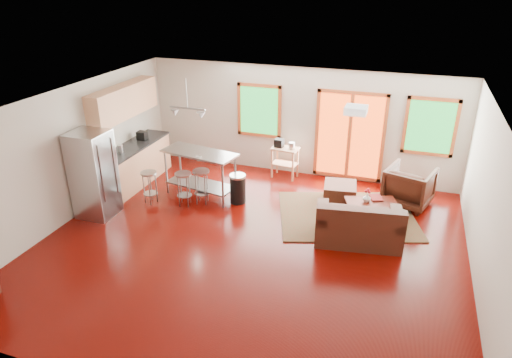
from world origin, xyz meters
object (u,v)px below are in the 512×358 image
(armchair, at_px, (409,185))
(island, at_px, (200,166))
(rug, at_px, (347,215))
(loveseat, at_px, (359,226))
(coffee_table, at_px, (372,205))
(refrigerator, at_px, (94,175))
(kitchen_cart, at_px, (284,152))
(ottoman, at_px, (340,194))

(armchair, height_order, island, island)
(rug, xyz_separation_m, island, (-3.21, -0.12, 0.70))
(rug, bearing_deg, loveseat, -70.00)
(coffee_table, distance_m, refrigerator, 5.55)
(coffee_table, bearing_deg, kitchen_cart, 146.30)
(ottoman, bearing_deg, island, -168.08)
(coffee_table, xyz_separation_m, island, (-3.68, -0.08, 0.37))
(rug, bearing_deg, ottoman, 115.32)
(coffee_table, relative_size, island, 0.66)
(refrigerator, bearing_deg, coffee_table, 15.30)
(coffee_table, distance_m, ottoman, 0.91)
(ottoman, height_order, refrigerator, refrigerator)
(loveseat, xyz_separation_m, kitchen_cart, (-2.07, 2.36, 0.32))
(rug, xyz_separation_m, coffee_table, (0.47, -0.03, 0.33))
(loveseat, distance_m, coffee_table, 0.89)
(rug, bearing_deg, armchair, 39.20)
(loveseat, relative_size, armchair, 1.80)
(rug, height_order, island, island)
(refrigerator, xyz_separation_m, kitchen_cart, (3.09, 3.01, -0.23))
(rug, distance_m, kitchen_cart, 2.36)
(refrigerator, bearing_deg, island, 40.95)
(loveseat, distance_m, refrigerator, 5.24)
(armchair, height_order, kitchen_cart, kitchen_cart)
(rug, distance_m, ottoman, 0.60)
(island, xyz_separation_m, kitchen_cart, (1.47, 1.56, -0.06))
(ottoman, distance_m, kitchen_cart, 1.82)
(rug, distance_m, coffee_table, 0.58)
(rug, bearing_deg, kitchen_cart, 140.30)
(coffee_table, height_order, refrigerator, refrigerator)
(kitchen_cart, bearing_deg, loveseat, -48.63)
(ottoman, bearing_deg, kitchen_cart, 148.05)
(rug, distance_m, refrigerator, 5.15)
(loveseat, bearing_deg, rug, 101.06)
(kitchen_cart, bearing_deg, armchair, -10.18)
(loveseat, height_order, island, island)
(coffee_table, bearing_deg, ottoman, 142.84)
(armchair, distance_m, kitchen_cart, 2.94)
(coffee_table, relative_size, armchair, 1.23)
(loveseat, xyz_separation_m, armchair, (0.81, 1.84, 0.14))
(refrigerator, bearing_deg, kitchen_cart, 43.46)
(ottoman, xyz_separation_m, kitchen_cart, (-1.50, 0.94, 0.43))
(ottoman, relative_size, refrigerator, 0.38)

